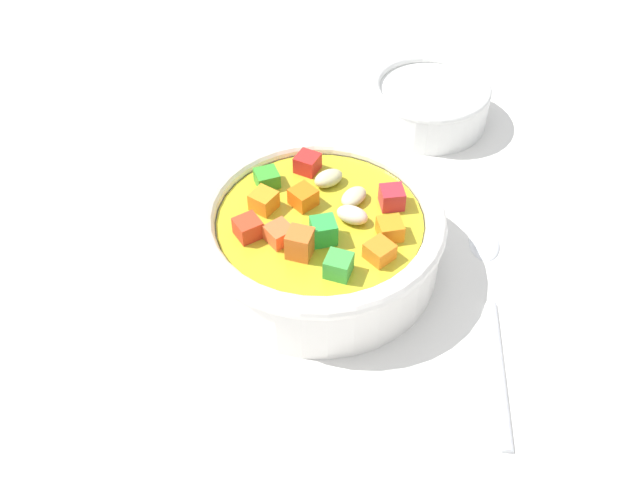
# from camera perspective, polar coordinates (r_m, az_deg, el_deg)

# --- Properties ---
(ground_plane) EXTENTS (1.40, 1.40, 0.02)m
(ground_plane) POSITION_cam_1_polar(r_m,az_deg,el_deg) (0.54, 0.00, -2.73)
(ground_plane) COLOR silver
(soup_bowl_main) EXTENTS (0.18, 0.18, 0.07)m
(soup_bowl_main) POSITION_cam_1_polar(r_m,az_deg,el_deg) (0.51, 0.00, 0.35)
(soup_bowl_main) COLOR white
(soup_bowl_main) RESTS_ON ground_plane
(spoon) EXTENTS (0.16, 0.15, 0.01)m
(spoon) POSITION_cam_1_polar(r_m,az_deg,el_deg) (0.52, 14.08, -4.90)
(spoon) COLOR silver
(spoon) RESTS_ON ground_plane
(side_bowl_small) EXTENTS (0.11, 0.11, 0.04)m
(side_bowl_small) POSITION_cam_1_polar(r_m,az_deg,el_deg) (0.67, 9.03, 11.29)
(side_bowl_small) COLOR white
(side_bowl_small) RESTS_ON ground_plane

